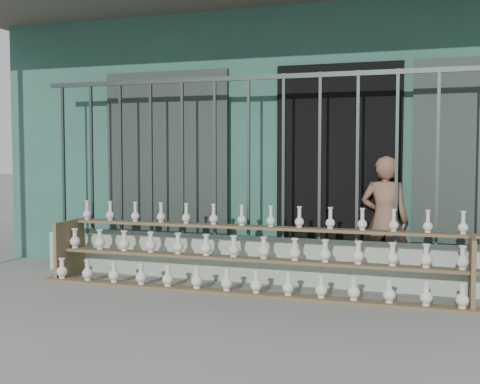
% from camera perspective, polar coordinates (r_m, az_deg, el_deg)
% --- Properties ---
extents(ground, '(60.00, 60.00, 0.00)m').
position_cam_1_polar(ground, '(5.51, -3.30, -11.07)').
color(ground, slate).
extents(workshop_building, '(7.40, 6.60, 3.21)m').
position_cam_1_polar(workshop_building, '(9.39, 6.20, 4.96)').
color(workshop_building, '#275346').
rests_on(workshop_building, ground).
extents(parapet_wall, '(5.00, 0.20, 0.45)m').
position_cam_1_polar(parapet_wall, '(6.66, 0.81, -6.51)').
color(parapet_wall, '#9AAE95').
rests_on(parapet_wall, ground).
extents(security_fence, '(5.00, 0.04, 1.80)m').
position_cam_1_polar(security_fence, '(6.55, 0.82, 3.20)').
color(security_fence, '#283330').
rests_on(security_fence, parapet_wall).
extents(shelf_rack, '(4.50, 0.68, 0.85)m').
position_cam_1_polar(shelf_rack, '(6.21, 0.80, -5.96)').
color(shelf_rack, brown).
rests_on(shelf_rack, ground).
extents(elderly_woman, '(0.51, 0.35, 1.38)m').
position_cam_1_polar(elderly_woman, '(6.64, 13.54, -2.60)').
color(elderly_woman, brown).
rests_on(elderly_woman, ground).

